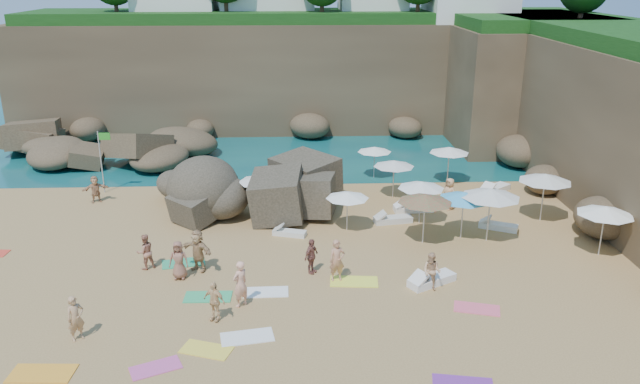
{
  "coord_description": "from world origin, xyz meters",
  "views": [
    {
      "loc": [
        0.84,
        -23.95,
        11.55
      ],
      "look_at": [
        2.0,
        3.0,
        2.0
      ],
      "focal_mm": 35.0,
      "sensor_mm": 36.0,
      "label": 1
    }
  ],
  "objects_px": {
    "person_stand_0": "(76,318)",
    "person_stand_3": "(311,256)",
    "person_stand_2": "(225,192)",
    "flag_pole": "(102,154)",
    "parasol_1": "(374,149)",
    "rock_outcrop": "(243,208)",
    "person_stand_1": "(145,252)",
    "person_stand_5": "(95,189)",
    "parasol_0": "(394,163)",
    "person_stand_4": "(449,194)",
    "parasol_2": "(545,178)",
    "person_stand_6": "(240,284)",
    "lounger_0": "(413,208)"
  },
  "relations": [
    {
      "from": "person_stand_6",
      "to": "person_stand_4",
      "type": "bearing_deg",
      "value": 177.81
    },
    {
      "from": "person_stand_3",
      "to": "person_stand_5",
      "type": "distance_m",
      "value": 14.18
    },
    {
      "from": "rock_outcrop",
      "to": "person_stand_3",
      "type": "relative_size",
      "value": 4.95
    },
    {
      "from": "parasol_1",
      "to": "person_stand_2",
      "type": "distance_m",
      "value": 9.64
    },
    {
      "from": "person_stand_1",
      "to": "person_stand_2",
      "type": "distance_m",
      "value": 7.14
    },
    {
      "from": "person_stand_4",
      "to": "parasol_0",
      "type": "bearing_deg",
      "value": -157.78
    },
    {
      "from": "parasol_1",
      "to": "rock_outcrop",
      "type": "bearing_deg",
      "value": -147.37
    },
    {
      "from": "flag_pole",
      "to": "parasol_0",
      "type": "relative_size",
      "value": 1.59
    },
    {
      "from": "lounger_0",
      "to": "person_stand_2",
      "type": "relative_size",
      "value": 1.04
    },
    {
      "from": "person_stand_6",
      "to": "person_stand_2",
      "type": "bearing_deg",
      "value": -127.18
    },
    {
      "from": "flag_pole",
      "to": "person_stand_6",
      "type": "xyz_separation_m",
      "value": [
        8.4,
        -12.8,
        -1.33
      ]
    },
    {
      "from": "person_stand_1",
      "to": "person_stand_3",
      "type": "relative_size",
      "value": 1.02
    },
    {
      "from": "parasol_1",
      "to": "person_stand_5",
      "type": "bearing_deg",
      "value": -166.97
    },
    {
      "from": "person_stand_5",
      "to": "person_stand_1",
      "type": "bearing_deg",
      "value": -85.77
    },
    {
      "from": "lounger_0",
      "to": "person_stand_3",
      "type": "relative_size",
      "value": 1.35
    },
    {
      "from": "parasol_0",
      "to": "person_stand_5",
      "type": "distance_m",
      "value": 15.88
    },
    {
      "from": "flag_pole",
      "to": "parasol_2",
      "type": "xyz_separation_m",
      "value": [
        22.48,
        -5.09,
        -0.02
      ]
    },
    {
      "from": "rock_outcrop",
      "to": "person_stand_3",
      "type": "height_order",
      "value": "person_stand_3"
    },
    {
      "from": "person_stand_0",
      "to": "person_stand_3",
      "type": "relative_size",
      "value": 1.07
    },
    {
      "from": "flag_pole",
      "to": "lounger_0",
      "type": "distance_m",
      "value": 16.99
    },
    {
      "from": "parasol_0",
      "to": "person_stand_2",
      "type": "height_order",
      "value": "parasol_0"
    },
    {
      "from": "person_stand_1",
      "to": "person_stand_6",
      "type": "relative_size",
      "value": 0.85
    },
    {
      "from": "parasol_2",
      "to": "person_stand_5",
      "type": "height_order",
      "value": "parasol_2"
    },
    {
      "from": "parasol_1",
      "to": "person_stand_6",
      "type": "xyz_separation_m",
      "value": [
        -6.73,
        -14.79,
        -0.84
      ]
    },
    {
      "from": "person_stand_0",
      "to": "parasol_1",
      "type": "bearing_deg",
      "value": 12.95
    },
    {
      "from": "person_stand_6",
      "to": "person_stand_0",
      "type": "bearing_deg",
      "value": -25.1
    },
    {
      "from": "rock_outcrop",
      "to": "parasol_2",
      "type": "distance_m",
      "value": 15.11
    },
    {
      "from": "parasol_1",
      "to": "person_stand_2",
      "type": "xyz_separation_m",
      "value": [
        -8.24,
        -4.95,
        -0.77
      ]
    },
    {
      "from": "parasol_0",
      "to": "person_stand_4",
      "type": "relative_size",
      "value": 1.33
    },
    {
      "from": "flag_pole",
      "to": "parasol_2",
      "type": "distance_m",
      "value": 23.05
    },
    {
      "from": "person_stand_1",
      "to": "person_stand_4",
      "type": "bearing_deg",
      "value": 172.63
    },
    {
      "from": "person_stand_2",
      "to": "person_stand_3",
      "type": "height_order",
      "value": "person_stand_2"
    },
    {
      "from": "lounger_0",
      "to": "person_stand_3",
      "type": "distance_m",
      "value": 8.64
    },
    {
      "from": "parasol_1",
      "to": "person_stand_4",
      "type": "relative_size",
      "value": 1.21
    },
    {
      "from": "flag_pole",
      "to": "parasol_1",
      "type": "relative_size",
      "value": 1.74
    },
    {
      "from": "parasol_1",
      "to": "person_stand_0",
      "type": "relative_size",
      "value": 1.26
    },
    {
      "from": "person_stand_0",
      "to": "person_stand_2",
      "type": "distance_m",
      "value": 12.42
    },
    {
      "from": "parasol_2",
      "to": "person_stand_6",
      "type": "height_order",
      "value": "parasol_2"
    },
    {
      "from": "parasol_2",
      "to": "person_stand_3",
      "type": "height_order",
      "value": "parasol_2"
    },
    {
      "from": "person_stand_3",
      "to": "lounger_0",
      "type": "bearing_deg",
      "value": -3.65
    },
    {
      "from": "rock_outcrop",
      "to": "parasol_2",
      "type": "height_order",
      "value": "parasol_2"
    },
    {
      "from": "lounger_0",
      "to": "parasol_2",
      "type": "bearing_deg",
      "value": -18.35
    },
    {
      "from": "person_stand_3",
      "to": "person_stand_5",
      "type": "bearing_deg",
      "value": 87.21
    },
    {
      "from": "person_stand_2",
      "to": "person_stand_3",
      "type": "distance_m",
      "value": 8.43
    },
    {
      "from": "person_stand_2",
      "to": "person_stand_3",
      "type": "xyz_separation_m",
      "value": [
        4.16,
        -7.33,
        -0.22
      ]
    },
    {
      "from": "lounger_0",
      "to": "person_stand_2",
      "type": "xyz_separation_m",
      "value": [
        -9.58,
        0.64,
        0.81
      ]
    },
    {
      "from": "flag_pole",
      "to": "person_stand_0",
      "type": "xyz_separation_m",
      "value": [
        3.16,
        -14.79,
        -1.43
      ]
    },
    {
      "from": "person_stand_1",
      "to": "person_stand_3",
      "type": "bearing_deg",
      "value": 142.7
    },
    {
      "from": "rock_outcrop",
      "to": "person_stand_5",
      "type": "distance_m",
      "value": 7.95
    },
    {
      "from": "flag_pole",
      "to": "parasol_0",
      "type": "distance_m",
      "value": 15.81
    }
  ]
}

